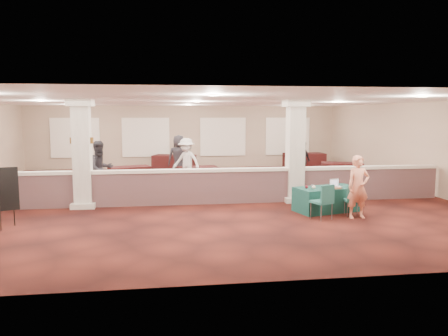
{
  "coord_description": "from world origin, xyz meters",
  "views": [
    {
      "loc": [
        -1.13,
        -14.78,
        2.75
      ],
      "look_at": [
        0.66,
        -2.0,
        1.17
      ],
      "focal_mm": 35.0,
      "sensor_mm": 36.0,
      "label": 1
    }
  ],
  "objects": [
    {
      "name": "far_table_front_left",
      "position": [
        -5.88,
        0.3,
        0.39
      ],
      "size": [
        2.03,
        1.23,
        0.77
      ],
      "primitive_type": "cube",
      "rotation": [
        0.0,
        0.0,
        -0.15
      ],
      "color": "black",
      "rests_on": "ground"
    },
    {
      "name": "ceiling",
      "position": [
        0.0,
        0.0,
        3.2
      ],
      "size": [
        16.0,
        16.0,
        0.02
      ],
      "primitive_type": "cube",
      "color": "white",
      "rests_on": "wall_back"
    },
    {
      "name": "yarn_cream",
      "position": [
        3.02,
        -3.22,
        0.74
      ],
      "size": [
        0.1,
        0.1,
        0.1
      ],
      "primitive_type": "sphere",
      "color": "beige",
      "rests_on": "near_table"
    },
    {
      "name": "wall_back",
      "position": [
        0.0,
        8.0,
        1.6
      ],
      "size": [
        16.0,
        0.04,
        3.2
      ],
      "primitive_type": "cube",
      "color": "gray",
      "rests_on": "ground"
    },
    {
      "name": "far_table_front_right",
      "position": [
        6.5,
        3.0,
        0.35
      ],
      "size": [
        1.92,
        1.38,
        0.7
      ],
      "primitive_type": "cube",
      "rotation": [
        0.0,
        0.0,
        -0.33
      ],
      "color": "black",
      "rests_on": "ground"
    },
    {
      "name": "screen_glow",
      "position": [
        3.76,
        -2.87,
        0.8
      ],
      "size": [
        0.28,
        0.08,
        0.18
      ],
      "primitive_type": "cube",
      "rotation": [
        0.0,
        0.0,
        0.26
      ],
      "color": "#B2BBD6",
      "rests_on": "near_table"
    },
    {
      "name": "far_table_back_center",
      "position": [
        -0.61,
        6.42,
        0.4
      ],
      "size": [
        2.2,
        1.6,
        0.8
      ],
      "primitive_type": "cube",
      "rotation": [
        0.0,
        0.0,
        -0.34
      ],
      "color": "black",
      "rests_on": "ground"
    },
    {
      "name": "laptop_screen",
      "position": [
        3.76,
        -2.87,
        0.81
      ],
      "size": [
        0.3,
        0.09,
        0.21
      ],
      "primitive_type": "cube",
      "rotation": [
        0.0,
        0.0,
        0.26
      ],
      "color": "silver",
      "rests_on": "near_table"
    },
    {
      "name": "far_table_back_left",
      "position": [
        -2.5,
        3.2,
        0.33
      ],
      "size": [
        1.8,
        1.29,
        0.66
      ],
      "primitive_type": "cube",
      "rotation": [
        0.0,
        0.0,
        0.33
      ],
      "color": "black",
      "rests_on": "ground"
    },
    {
      "name": "column_right",
      "position": [
        3.0,
        -1.5,
        1.64
      ],
      "size": [
        0.72,
        0.72,
        3.2
      ],
      "color": "beige",
      "rests_on": "ground"
    },
    {
      "name": "far_table_back_right",
      "position": [
        5.97,
        6.5,
        0.4
      ],
      "size": [
        2.03,
        1.07,
        0.81
      ],
      "primitive_type": "cube",
      "rotation": [
        0.0,
        0.0,
        0.03
      ],
      "color": "black",
      "rests_on": "ground"
    },
    {
      "name": "attendee_b",
      "position": [
        -0.22,
        2.44,
        0.92
      ],
      "size": [
        1.27,
        1.1,
        1.83
      ],
      "primitive_type": "imported",
      "rotation": [
        0.0,
        0.0,
        -0.59
      ],
      "color": "silver",
      "rests_on": "ground"
    },
    {
      "name": "far_table_front_center",
      "position": [
        0.24,
        2.89,
        0.32
      ],
      "size": [
        1.69,
        1.0,
        0.65
      ],
      "primitive_type": "cube",
      "rotation": [
        0.0,
        0.0,
        0.13
      ],
      "color": "black",
      "rests_on": "ground"
    },
    {
      "name": "laptop_base",
      "position": [
        3.79,
        -2.97,
        0.7
      ],
      "size": [
        0.36,
        0.29,
        0.02
      ],
      "primitive_type": "cube",
      "rotation": [
        0.0,
        0.0,
        0.26
      ],
      "color": "silver",
      "rests_on": "near_table"
    },
    {
      "name": "scissors",
      "position": [
        4.16,
        -3.1,
        0.7
      ],
      "size": [
        0.12,
        0.06,
        0.01
      ],
      "primitive_type": "cube",
      "rotation": [
        0.0,
        0.0,
        0.26
      ],
      "color": "red",
      "rests_on": "near_table"
    },
    {
      "name": "woman",
      "position": [
        4.0,
        -3.93,
        0.84
      ],
      "size": [
        0.62,
        0.43,
        1.68
      ],
      "primitive_type": "imported",
      "rotation": [
        0.0,
        0.0,
        0.04
      ],
      "color": "#FF9D6E",
      "rests_on": "ground"
    },
    {
      "name": "knitting",
      "position": [
        3.61,
        -3.22,
        0.7
      ],
      "size": [
        0.44,
        0.37,
        0.03
      ],
      "primitive_type": "cube",
      "rotation": [
        0.0,
        0.0,
        0.26
      ],
      "color": "#C15D1E",
      "rests_on": "near_table"
    },
    {
      "name": "column_left",
      "position": [
        -3.5,
        -1.5,
        1.64
      ],
      "size": [
        0.72,
        0.72,
        3.2
      ],
      "color": "beige",
      "rests_on": "ground"
    },
    {
      "name": "wall_front",
      "position": [
        0.0,
        -8.0,
        1.6
      ],
      "size": [
        16.0,
        0.04,
        3.2
      ],
      "primitive_type": "cube",
      "color": "gray",
      "rests_on": "ground"
    },
    {
      "name": "ground",
      "position": [
        0.0,
        0.0,
        0.0
      ],
      "size": [
        16.0,
        16.0,
        0.0
      ],
      "primitive_type": "plane",
      "color": "#4B1912",
      "rests_on": "ground"
    },
    {
      "name": "attendee_a",
      "position": [
        -3.23,
        0.2,
        0.94
      ],
      "size": [
        1.03,
        0.94,
        1.88
      ],
      "primitive_type": "imported",
      "rotation": [
        0.0,
        0.0,
        0.64
      ],
      "color": "black",
      "rests_on": "ground"
    },
    {
      "name": "yarn_red",
      "position": [
        2.85,
        -3.12,
        0.74
      ],
      "size": [
        0.09,
        0.09,
        0.09
      ],
      "primitive_type": "sphere",
      "color": "maroon",
      "rests_on": "near_table"
    },
    {
      "name": "attendee_d",
      "position": [
        -0.48,
        3.5,
        0.96
      ],
      "size": [
        0.98,
        0.58,
        1.92
      ],
      "primitive_type": "imported",
      "rotation": [
        0.0,
        0.0,
        3.07
      ],
      "color": "black",
      "rests_on": "ground"
    },
    {
      "name": "near_table",
      "position": [
        3.5,
        -3.0,
        0.35
      ],
      "size": [
        1.97,
        1.33,
        0.69
      ],
      "primitive_type": "cube",
      "rotation": [
        0.0,
        0.0,
        0.26
      ],
      "color": "#0F3931",
      "rests_on": "ground"
    },
    {
      "name": "yarn_grey",
      "position": [
        3.06,
        -3.0,
        0.74
      ],
      "size": [
        0.1,
        0.1,
        0.1
      ],
      "primitive_type": "sphere",
      "color": "#48484D",
      "rests_on": "near_table"
    },
    {
      "name": "partition_wall",
      "position": [
        0.0,
        -1.5,
        0.57
      ],
      "size": [
        15.6,
        0.28,
        1.1
      ],
      "color": "brown",
      "rests_on": "ground"
    },
    {
      "name": "conf_chair_main",
      "position": [
        3.98,
        -3.7,
        0.5
      ],
      "size": [
        0.5,
        0.5,
        0.85
      ],
      "rotation": [
        0.0,
        0.0,
        -0.2
      ],
      "color": "#1B5144",
      "rests_on": "ground"
    },
    {
      "name": "wall_right",
      "position": [
        8.0,
        0.0,
        1.6
      ],
      "size": [
        0.04,
        16.0,
        3.2
      ],
      "primitive_type": "cube",
      "color": "gray",
      "rests_on": "ground"
    },
    {
      "name": "attendee_c",
      "position": [
        4.56,
        2.56,
        0.85
      ],
      "size": [
        1.09,
        0.96,
        1.7
      ],
      "primitive_type": "imported",
      "rotation": [
        0.0,
        0.0,
        0.61
      ],
      "color": "black",
      "rests_on": "ground"
    },
    {
      "name": "sconce_left",
      "position": [
        -3.78,
        -1.5,
        2.0
      ],
      "size": [
        0.12,
        0.12,
        0.18
      ],
      "color": "brown",
      "rests_on": "column_left"
    },
    {
      "name": "sconce_right",
      "position": [
        -3.22,
        -1.5,
        2.0
      ],
      "size": [
        0.12,
        0.12,
        0.18
      ],
      "color": "brown",
      "rests_on": "column_left"
    },
    {
      "name": "conf_chair_side",
      "position": [
        3.04,
        -3.99,
        0.56
      ],
      "size": [
        0.62,
        0.62,
        0.94
      ],
      "rotation": [
        0.0,
        0.0,
        0.41
      ],
      "color": "#1B5144",
      "rests_on": "ground"
    }
  ]
}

